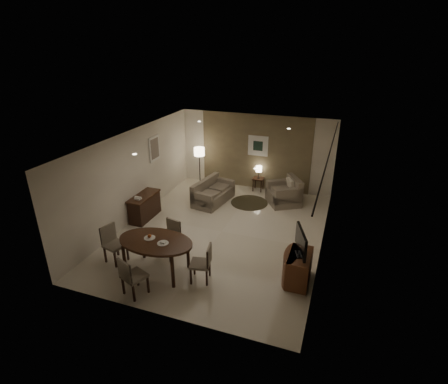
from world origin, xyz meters
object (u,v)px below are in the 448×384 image
at_px(dining_table, 157,256).
at_px(console_desk, 145,207).
at_px(side_table, 258,184).
at_px(armchair, 284,191).
at_px(floor_lamp, 200,167).
at_px(tv_cabinet, 299,268).
at_px(chair_near, 134,275).
at_px(chair_far, 169,240).
at_px(sofa, 213,192).
at_px(chair_right, 200,263).
at_px(chair_left, 115,245).

bearing_deg(dining_table, console_desk, 127.28).
height_order(dining_table, side_table, dining_table).
height_order(armchair, floor_lamp, floor_lamp).
relative_size(tv_cabinet, chair_near, 0.98).
distance_m(console_desk, chair_far, 2.31).
bearing_deg(sofa, dining_table, -168.19).
bearing_deg(console_desk, chair_right, -38.37).
height_order(dining_table, chair_right, chair_right).
bearing_deg(armchair, dining_table, -55.64).
height_order(chair_right, floor_lamp, floor_lamp).
relative_size(sofa, armchair, 1.61).
distance_m(console_desk, chair_near, 3.53).
bearing_deg(chair_far, chair_left, -137.01).
xyz_separation_m(console_desk, chair_right, (2.79, -2.21, 0.07)).
xyz_separation_m(chair_right, floor_lamp, (-2.22, 5.10, 0.30)).
relative_size(console_desk, floor_lamp, 0.81).
bearing_deg(sofa, chair_left, 175.56).
relative_size(sofa, side_table, 3.38).
height_order(chair_near, chair_far, chair_far).
height_order(dining_table, armchair, armchair).
bearing_deg(side_table, chair_left, -111.37).
relative_size(tv_cabinet, sofa, 0.56).
xyz_separation_m(console_desk, tv_cabinet, (4.89, -1.50, -0.03)).
relative_size(chair_far, side_table, 1.97).
height_order(dining_table, chair_near, chair_near).
height_order(chair_right, sofa, chair_right).
bearing_deg(chair_right, floor_lamp, -168.37).
bearing_deg(sofa, armchair, -63.82).
height_order(tv_cabinet, chair_near, chair_near).
relative_size(console_desk, chair_left, 1.28).
bearing_deg(side_table, floor_lamp, -170.32).
distance_m(tv_cabinet, floor_lamp, 6.17).
height_order(console_desk, side_table, console_desk).
bearing_deg(chair_right, armchair, 156.27).
distance_m(chair_near, armchair, 5.95).
bearing_deg(floor_lamp, dining_table, -77.49).
bearing_deg(armchair, console_desk, -88.97).
height_order(chair_near, sofa, chair_near).
distance_m(chair_near, sofa, 4.89).
bearing_deg(console_desk, armchair, 33.08).
height_order(chair_far, chair_left, chair_far).
bearing_deg(chair_right, chair_left, -101.35).
bearing_deg(chair_left, console_desk, 28.68).
distance_m(tv_cabinet, armchair, 4.11).
relative_size(console_desk, chair_near, 1.30).
bearing_deg(armchair, tv_cabinet, -16.30).
xyz_separation_m(tv_cabinet, dining_table, (-3.17, -0.75, 0.07)).
distance_m(dining_table, side_table, 5.60).
relative_size(armchair, floor_lamp, 0.67).
height_order(armchair, side_table, armchair).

